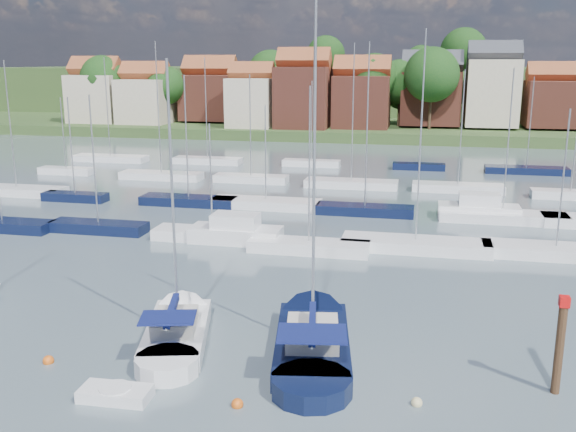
# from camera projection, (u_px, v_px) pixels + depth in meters

# --- Properties ---
(ground) EXTENTS (260.00, 260.00, 0.00)m
(ground) POSITION_uv_depth(u_px,v_px,m) (339.00, 194.00, 67.19)
(ground) COLOR #414F59
(ground) RESTS_ON ground
(sailboat_centre) EXTENTS (5.57, 11.30, 14.88)m
(sailboat_centre) POSITION_uv_depth(u_px,v_px,m) (180.00, 324.00, 33.03)
(sailboat_centre) COLOR white
(sailboat_centre) RESTS_ON ground
(sailboat_navy) EXTENTS (5.54, 13.41, 17.96)m
(sailboat_navy) POSITION_uv_depth(u_px,v_px,m) (313.00, 330.00, 32.35)
(sailboat_navy) COLOR black
(sailboat_navy) RESTS_ON ground
(tender) EXTENTS (2.97, 1.46, 0.63)m
(tender) POSITION_uv_depth(u_px,v_px,m) (115.00, 394.00, 26.33)
(tender) COLOR white
(tender) RESTS_ON ground
(timber_piling) EXTENTS (0.40, 0.40, 6.55)m
(timber_piling) POSITION_uv_depth(u_px,v_px,m) (557.00, 366.00, 26.60)
(timber_piling) COLOR #4C331E
(timber_piling) RESTS_ON ground
(buoy_c) EXTENTS (0.51, 0.51, 0.51)m
(buoy_c) POSITION_uv_depth(u_px,v_px,m) (49.00, 363.00, 29.56)
(buoy_c) COLOR #D85914
(buoy_c) RESTS_ON ground
(buoy_d) EXTENTS (0.49, 0.49, 0.49)m
(buoy_d) POSITION_uv_depth(u_px,v_px,m) (237.00, 406.00, 25.82)
(buoy_d) COLOR #D85914
(buoy_d) RESTS_ON ground
(buoy_e) EXTENTS (0.44, 0.44, 0.44)m
(buoy_e) POSITION_uv_depth(u_px,v_px,m) (319.00, 316.00, 35.05)
(buoy_e) COLOR #D85914
(buoy_e) RESTS_ON ground
(buoy_f) EXTENTS (0.46, 0.46, 0.46)m
(buoy_f) POSITION_uv_depth(u_px,v_px,m) (417.00, 405.00, 25.94)
(buoy_f) COLOR beige
(buoy_f) RESTS_ON ground
(buoy_g) EXTENTS (0.46, 0.46, 0.46)m
(buoy_g) POSITION_uv_depth(u_px,v_px,m) (133.00, 394.00, 26.76)
(buoy_g) COLOR beige
(buoy_g) RESTS_ON ground
(marina_field) EXTENTS (79.62, 41.41, 15.93)m
(marina_field) POSITION_uv_depth(u_px,v_px,m) (352.00, 200.00, 62.08)
(marina_field) COLOR white
(marina_field) RESTS_ON ground
(far_shore_town) EXTENTS (212.46, 90.00, 22.27)m
(far_shore_town) POSITION_uv_depth(u_px,v_px,m) (401.00, 100.00, 153.70)
(far_shore_town) COLOR #3A5028
(far_shore_town) RESTS_ON ground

